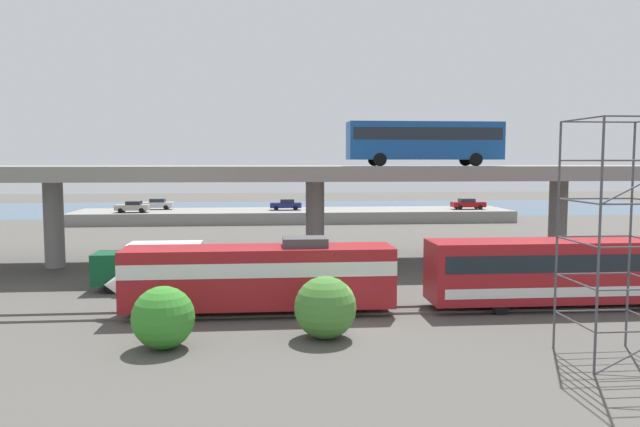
# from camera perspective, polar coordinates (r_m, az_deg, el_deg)

# --- Properties ---
(ground_plane) EXTENTS (260.00, 260.00, 0.00)m
(ground_plane) POSITION_cam_1_polar(r_m,az_deg,el_deg) (30.00, 2.64, -11.12)
(ground_plane) COLOR #4C4944
(rail_strip_near) EXTENTS (110.00, 0.12, 0.12)m
(rail_strip_near) POSITION_cam_1_polar(r_m,az_deg,el_deg) (33.10, 1.88, -9.47)
(rail_strip_near) COLOR #59544C
(rail_strip_near) RESTS_ON ground_plane
(rail_strip_far) EXTENTS (110.00, 0.12, 0.12)m
(rail_strip_far) POSITION_cam_1_polar(r_m,az_deg,el_deg) (34.53, 1.58, -8.86)
(rail_strip_far) COLOR #59544C
(rail_strip_far) RESTS_ON ground_plane
(train_locomotive) EXTENTS (15.46, 3.04, 4.18)m
(train_locomotive) POSITION_cam_1_polar(r_m,az_deg,el_deg) (33.15, -6.95, -5.71)
(train_locomotive) COLOR maroon
(train_locomotive) RESTS_ON ground_plane
(train_coach_lead) EXTENTS (20.43, 3.04, 3.86)m
(train_coach_lead) POSITION_cam_1_polar(r_m,az_deg,el_deg) (38.31, 25.26, -4.74)
(train_coach_lead) COLOR maroon
(train_coach_lead) RESTS_ON ground_plane
(highway_overpass) EXTENTS (96.00, 10.94, 7.91)m
(highway_overpass) POSITION_cam_1_polar(r_m,az_deg,el_deg) (48.73, -0.47, 3.56)
(highway_overpass) COLOR gray
(highway_overpass) RESTS_ON ground_plane
(transit_bus_on_overpass) EXTENTS (12.00, 2.68, 3.40)m
(transit_bus_on_overpass) POSITION_cam_1_polar(r_m,az_deg,el_deg) (48.18, 9.76, 6.87)
(transit_bus_on_overpass) COLOR #14478C
(transit_bus_on_overpass) RESTS_ON highway_overpass
(service_truck_west) EXTENTS (6.80, 2.46, 3.04)m
(service_truck_west) POSITION_cam_1_polar(r_m,az_deg,el_deg) (40.77, -15.51, -4.64)
(service_truck_west) COLOR #0C4C26
(service_truck_west) RESTS_ON ground_plane
(scaffolding_tower) EXTENTS (3.47, 3.47, 10.06)m
(scaffolding_tower) POSITION_cam_1_polar(r_m,az_deg,el_deg) (27.79, 26.13, -1.64)
(scaffolding_tower) COLOR #47474C
(scaffolding_tower) RESTS_ON ground_plane
(pier_parking_lot) EXTENTS (59.40, 10.14, 1.56)m
(pier_parking_lot) POSITION_cam_1_polar(r_m,az_deg,el_deg) (83.99, -2.37, -0.18)
(pier_parking_lot) COLOR gray
(pier_parking_lot) RESTS_ON ground_plane
(parked_car_0) EXTENTS (4.31, 1.93, 1.50)m
(parked_car_0) POSITION_cam_1_polar(r_m,az_deg,el_deg) (83.18, -17.20, 0.62)
(parked_car_0) COLOR #9E998C
(parked_car_0) RESTS_ON pier_parking_lot
(parked_car_1) EXTENTS (4.63, 1.90, 1.50)m
(parked_car_1) POSITION_cam_1_polar(r_m,az_deg,el_deg) (87.35, 13.72, 0.90)
(parked_car_1) COLOR maroon
(parked_car_1) RESTS_ON pier_parking_lot
(parked_car_2) EXTENTS (4.27, 1.83, 1.50)m
(parked_car_2) POSITION_cam_1_polar(r_m,az_deg,el_deg) (83.58, -3.22, 0.86)
(parked_car_2) COLOR navy
(parked_car_2) RESTS_ON pier_parking_lot
(parked_car_3) EXTENTS (4.68, 1.82, 1.50)m
(parked_car_3) POSITION_cam_1_polar(r_m,az_deg,el_deg) (87.51, -15.12, 0.88)
(parked_car_3) COLOR #B7B7BC
(parked_car_3) RESTS_ON pier_parking_lot
(harbor_water) EXTENTS (140.00, 36.00, 0.01)m
(harbor_water) POSITION_cam_1_polar(r_m,az_deg,el_deg) (106.96, -2.95, 0.50)
(harbor_water) COLOR #385B7A
(harbor_water) RESTS_ON ground_plane
(shrub_left) EXTENTS (2.79, 2.79, 2.79)m
(shrub_left) POSITION_cam_1_polar(r_m,az_deg,el_deg) (28.09, -14.51, -9.45)
(shrub_left) COLOR #338329
(shrub_left) RESTS_ON ground_plane
(shrub_right) EXTENTS (2.94, 2.94, 2.94)m
(shrub_right) POSITION_cam_1_polar(r_m,az_deg,el_deg) (28.72, 0.50, -8.82)
(shrub_right) COLOR #427C31
(shrub_right) RESTS_ON ground_plane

